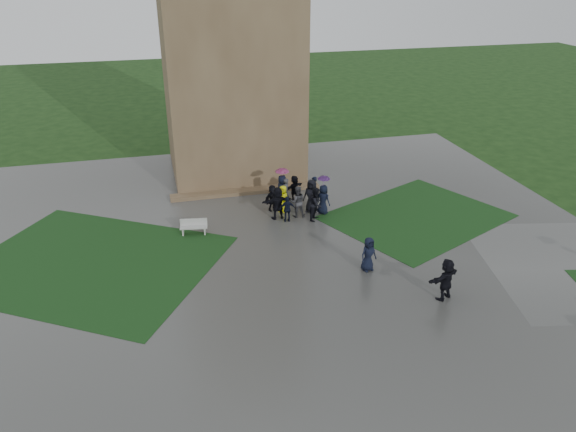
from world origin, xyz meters
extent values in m
plane|color=black|center=(0.00, 0.00, 0.00)|extent=(120.00, 120.00, 0.00)
cube|color=#393936|center=(0.00, 2.00, 0.01)|extent=(34.00, 34.00, 0.02)
cube|color=black|center=(-8.50, 4.00, 0.03)|extent=(14.10, 13.46, 0.01)
cube|color=black|center=(8.50, 5.00, 0.03)|extent=(11.12, 10.15, 0.01)
cube|color=brown|center=(0.00, 15.00, 9.00)|extent=(8.00, 8.00, 18.00)
cube|color=brown|center=(0.00, 10.60, 0.13)|extent=(9.00, 0.80, 0.22)
cube|color=#ADADA8|center=(-3.56, 5.83, 0.43)|extent=(1.43, 0.61, 0.06)
cube|color=#ADADA8|center=(-4.11, 5.91, 0.21)|extent=(0.13, 0.38, 0.39)
cube|color=#ADADA8|center=(-3.01, 5.75, 0.21)|extent=(0.13, 0.38, 0.39)
cube|color=#ADADA8|center=(-3.53, 6.03, 0.64)|extent=(1.38, 0.25, 0.37)
imported|color=black|center=(3.07, 7.05, 0.98)|extent=(1.11, 1.11, 1.91)
imported|color=black|center=(3.49, 8.03, 0.85)|extent=(0.48, 0.66, 1.67)
imported|color=black|center=(2.56, 8.84, 0.78)|extent=(1.48, 1.13, 1.53)
imported|color=#3C3C41|center=(1.86, 8.21, 0.85)|extent=(0.72, 0.69, 1.67)
imported|color=black|center=(1.73, 8.38, 0.92)|extent=(0.90, 1.05, 1.80)
imported|color=black|center=(1.04, 7.83, 0.76)|extent=(1.41, 1.19, 1.48)
imported|color=#DBE00D|center=(1.55, 7.46, 0.79)|extent=(0.89, 0.90, 1.54)
imported|color=black|center=(1.06, 6.66, 0.93)|extent=(1.73, 0.75, 1.81)
imported|color=black|center=(1.48, 6.17, 0.74)|extent=(0.87, 0.52, 1.45)
imported|color=#3C3C41|center=(2.16, 6.66, 0.90)|extent=(0.91, 0.58, 1.77)
imported|color=black|center=(3.04, 6.01, 0.94)|extent=(0.96, 1.03, 1.85)
imported|color=black|center=(3.64, 6.67, 0.86)|extent=(0.94, 0.99, 1.68)
imported|color=#C65196|center=(1.73, 8.38, 1.93)|extent=(0.77, 0.77, 0.68)
imported|color=#663289|center=(3.64, 6.67, 1.98)|extent=(0.68, 0.68, 0.60)
imported|color=black|center=(3.79, 0.32, 0.84)|extent=(0.92, 0.75, 1.64)
imported|color=black|center=(6.04, -2.64, 0.94)|extent=(1.82, 1.26, 1.85)
camera|label=1|loc=(-5.14, -20.31, 13.20)|focal=35.00mm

